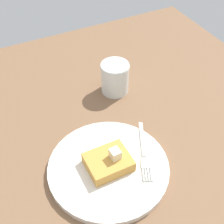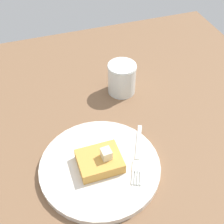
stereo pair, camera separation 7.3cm
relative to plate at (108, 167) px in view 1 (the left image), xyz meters
The scene contains 6 objects.
table_surface 4.20cm from the plate, 23.36° to the right, with size 110.19×110.19×2.92cm, color brown.
plate is the anchor object (origin of this frame).
toast_slice_center 1.88cm from the plate, 165.96° to the left, with size 7.47×9.11×2.54cm, color gold.
butter_pat_primary 4.36cm from the plate, 110.85° to the right, with size 2.19×1.97×2.19cm, color beige.
fork 8.54cm from the plate, 96.07° to the right, with size 15.06×8.19×0.36cm.
syrup_jar 26.71cm from the plate, 29.73° to the right, with size 7.66×7.66×8.61cm.
Camera 1 is at (-38.80, 18.20, 58.87)cm, focal length 50.00 mm.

